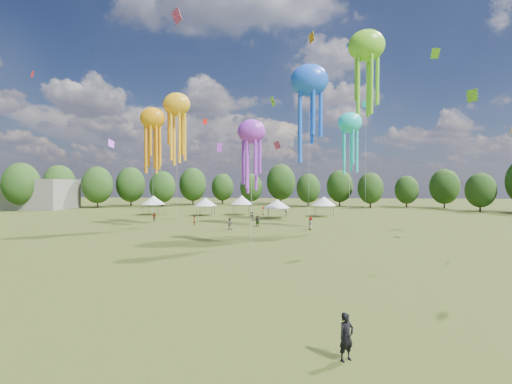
{
  "coord_description": "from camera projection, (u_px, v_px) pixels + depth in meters",
  "views": [
    {
      "loc": [
        5.58,
        -16.43,
        6.72
      ],
      "look_at": [
        3.12,
        15.0,
        6.0
      ],
      "focal_mm": 24.27,
      "sensor_mm": 36.0,
      "label": 1
    }
  ],
  "objects": [
    {
      "name": "small_kites",
      "position": [
        257.0,
        45.0,
        58.73
      ],
      "size": [
        79.72,
        58.48,
        45.54
      ],
      "color": "#FF9D0F",
      "rests_on": "ground"
    },
    {
      "name": "spectator_near",
      "position": [
        229.0,
        224.0,
        50.56
      ],
      "size": [
        0.86,
        0.68,
        1.73
      ],
      "primitive_type": "imported",
      "rotation": [
        0.0,
        0.0,
        3.11
      ],
      "color": "gray",
      "rests_on": "ground"
    },
    {
      "name": "treeline",
      "position": [
        242.0,
        185.0,
        79.43
      ],
      "size": [
        201.57,
        95.24,
        13.43
      ],
      "color": "#38281C",
      "rests_on": "ground"
    },
    {
      "name": "observer_main",
      "position": [
        346.0,
        337.0,
        13.13
      ],
      "size": [
        0.79,
        0.72,
        1.82
      ],
      "primitive_type": "imported",
      "rotation": [
        0.0,
        0.0,
        0.56
      ],
      "color": "black",
      "rests_on": "ground"
    },
    {
      "name": "spectators_far",
      "position": [
        256.0,
        217.0,
        62.11
      ],
      "size": [
        28.01,
        24.82,
        1.89
      ],
      "color": "gray",
      "rests_on": "ground"
    },
    {
      "name": "festival_tents",
      "position": [
        239.0,
        201.0,
        73.18
      ],
      "size": [
        41.92,
        11.44,
        4.24
      ],
      "color": "#47474C",
      "rests_on": "ground"
    },
    {
      "name": "ground",
      "position": [
        169.0,
        321.0,
        16.97
      ],
      "size": [
        300.0,
        300.0,
        0.0
      ],
      "primitive_type": "plane",
      "color": "#384416",
      "rests_on": "ground"
    },
    {
      "name": "show_kites",
      "position": [
        294.0,
        98.0,
        50.96
      ],
      "size": [
        36.97,
        21.3,
        30.48
      ],
      "color": "#FF9D0F",
      "rests_on": "ground"
    }
  ]
}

